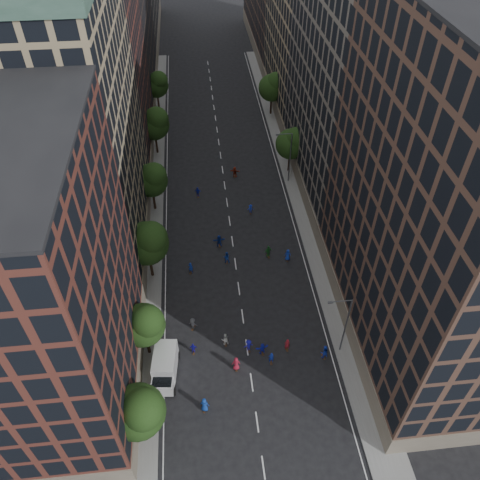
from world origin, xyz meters
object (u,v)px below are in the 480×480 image
Objects in this scene: streetlamp_far at (289,155)px; streetlamp_near at (344,323)px; skater_0 at (204,405)px; skater_1 at (271,358)px; skater_2 at (324,352)px; cargo_van at (165,367)px.

streetlamp_near is at bearing -90.00° from streetlamp_far.
streetlamp_far reaches higher than skater_0.
streetlamp_near is 1.00× the size of streetlamp_far.
streetlamp_far is at bearing 90.00° from streetlamp_near.
skater_1 is 6.03m from skater_2.
streetlamp_near is at bearing -173.82° from skater_1.
skater_1 is at bearing -12.98° from skater_2.
streetlamp_far is at bearing -106.37° from skater_2.
streetlamp_near is 17.10m from skater_0.
streetlamp_near reaches higher than skater_0.
streetlamp_far reaches higher than skater_1.
skater_2 is at bearing -93.17° from streetlamp_far.
cargo_van is at bearing -120.00° from streetlamp_far.
streetlamp_near is 33.00m from streetlamp_far.
streetlamp_far is 5.40× the size of skater_1.
streetlamp_far reaches higher than skater_2.
cargo_van is 17.80m from skater_2.
streetlamp_far is 34.90m from skater_1.
cargo_van reaches higher than skater_1.
skater_0 is 9.11m from skater_1.
skater_0 is at bearing -42.09° from cargo_van.
skater_1 is 0.87× the size of skater_2.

